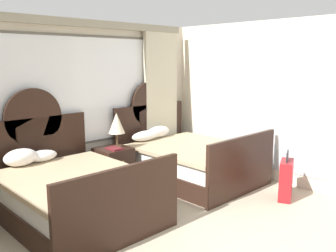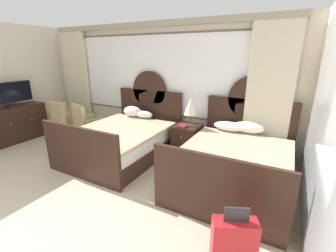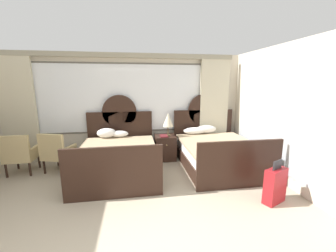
{
  "view_description": "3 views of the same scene",
  "coord_description": "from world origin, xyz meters",
  "px_view_note": "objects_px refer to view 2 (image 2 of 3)",
  "views": [
    {
      "loc": [
        -2.33,
        -1.39,
        2.06
      ],
      "look_at": [
        1.15,
        2.22,
        1.14
      ],
      "focal_mm": 38.95,
      "sensor_mm": 36.0,
      "label": 1
    },
    {
      "loc": [
        2.79,
        -0.67,
        2.04
      ],
      "look_at": [
        1.21,
        2.26,
        0.97
      ],
      "focal_mm": 24.39,
      "sensor_mm": 36.0,
      "label": 2
    },
    {
      "loc": [
        0.28,
        -1.73,
        1.96
      ],
      "look_at": [
        0.95,
        2.38,
        1.09
      ],
      "focal_mm": 22.38,
      "sensor_mm": 36.0,
      "label": 3
    }
  ],
  "objects_px": {
    "table_lamp_on_nightstand": "(191,107)",
    "armchair_by_window_centre": "(65,118)",
    "armchair_by_window_left": "(86,121)",
    "nightstand_between_beds": "(187,140)",
    "bed_near_mirror": "(235,163)",
    "bed_near_window": "(123,139)",
    "tv_flatscreen": "(11,94)",
    "suitcase_on_floor": "(233,246)",
    "book_on_nightstand": "(183,126)",
    "dresser_minibar": "(5,126)"
  },
  "relations": [
    {
      "from": "bed_near_window",
      "to": "armchair_by_window_centre",
      "type": "distance_m",
      "value": 2.1
    },
    {
      "from": "table_lamp_on_nightstand",
      "to": "armchair_by_window_centre",
      "type": "bearing_deg",
      "value": -173.43
    },
    {
      "from": "nightstand_between_beds",
      "to": "table_lamp_on_nightstand",
      "type": "bearing_deg",
      "value": -11.85
    },
    {
      "from": "book_on_nightstand",
      "to": "dresser_minibar",
      "type": "xyz_separation_m",
      "value": [
        -3.9,
        -1.33,
        -0.23
      ]
    },
    {
      "from": "bed_near_window",
      "to": "nightstand_between_beds",
      "type": "distance_m",
      "value": 1.31
    },
    {
      "from": "table_lamp_on_nightstand",
      "to": "dresser_minibar",
      "type": "distance_m",
      "value": 4.31
    },
    {
      "from": "nightstand_between_beds",
      "to": "suitcase_on_floor",
      "type": "bearing_deg",
      "value": -56.96
    },
    {
      "from": "armchair_by_window_left",
      "to": "armchair_by_window_centre",
      "type": "bearing_deg",
      "value": -179.72
    },
    {
      "from": "table_lamp_on_nightstand",
      "to": "dresser_minibar",
      "type": "bearing_deg",
      "value": -160.55
    },
    {
      "from": "nightstand_between_beds",
      "to": "table_lamp_on_nightstand",
      "type": "xyz_separation_m",
      "value": [
        0.07,
        -0.02,
        0.72
      ]
    },
    {
      "from": "armchair_by_window_centre",
      "to": "armchair_by_window_left",
      "type": "bearing_deg",
      "value": 0.28
    },
    {
      "from": "nightstand_between_beds",
      "to": "suitcase_on_floor",
      "type": "height_order",
      "value": "suitcase_on_floor"
    },
    {
      "from": "table_lamp_on_nightstand",
      "to": "armchair_by_window_left",
      "type": "xyz_separation_m",
      "value": [
        -2.55,
        -0.38,
        -0.56
      ]
    },
    {
      "from": "nightstand_between_beds",
      "to": "tv_flatscreen",
      "type": "relative_size",
      "value": 0.68
    },
    {
      "from": "bed_near_mirror",
      "to": "book_on_nightstand",
      "type": "distance_m",
      "value": 1.33
    },
    {
      "from": "tv_flatscreen",
      "to": "armchair_by_window_left",
      "type": "xyz_separation_m",
      "value": [
        1.45,
        0.79,
        -0.67
      ]
    },
    {
      "from": "book_on_nightstand",
      "to": "armchair_by_window_centre",
      "type": "xyz_separation_m",
      "value": [
        -3.17,
        -0.29,
        -0.18
      ]
    },
    {
      "from": "nightstand_between_beds",
      "to": "armchair_by_window_centre",
      "type": "distance_m",
      "value": 3.25
    },
    {
      "from": "bed_near_window",
      "to": "tv_flatscreen",
      "type": "xyz_separation_m",
      "value": [
        -2.78,
        -0.54,
        0.78
      ]
    },
    {
      "from": "book_on_nightstand",
      "to": "armchair_by_window_left",
      "type": "distance_m",
      "value": 2.45
    },
    {
      "from": "table_lamp_on_nightstand",
      "to": "tv_flatscreen",
      "type": "distance_m",
      "value": 4.16
    },
    {
      "from": "armchair_by_window_left",
      "to": "book_on_nightstand",
      "type": "bearing_deg",
      "value": 6.76
    },
    {
      "from": "nightstand_between_beds",
      "to": "armchair_by_window_left",
      "type": "bearing_deg",
      "value": -171.02
    },
    {
      "from": "bed_near_window",
      "to": "table_lamp_on_nightstand",
      "type": "relative_size",
      "value": 3.79
    },
    {
      "from": "table_lamp_on_nightstand",
      "to": "armchair_by_window_centre",
      "type": "height_order",
      "value": "table_lamp_on_nightstand"
    },
    {
      "from": "table_lamp_on_nightstand",
      "to": "tv_flatscreen",
      "type": "height_order",
      "value": "tv_flatscreen"
    },
    {
      "from": "tv_flatscreen",
      "to": "suitcase_on_floor",
      "type": "height_order",
      "value": "tv_flatscreen"
    },
    {
      "from": "bed_near_window",
      "to": "book_on_nightstand",
      "type": "relative_size",
      "value": 8.38
    },
    {
      "from": "table_lamp_on_nightstand",
      "to": "armchair_by_window_left",
      "type": "height_order",
      "value": "table_lamp_on_nightstand"
    },
    {
      "from": "tv_flatscreen",
      "to": "armchair_by_window_left",
      "type": "distance_m",
      "value": 1.78
    },
    {
      "from": "bed_near_mirror",
      "to": "bed_near_window",
      "type": "bearing_deg",
      "value": -179.91
    },
    {
      "from": "book_on_nightstand",
      "to": "tv_flatscreen",
      "type": "height_order",
      "value": "tv_flatscreen"
    },
    {
      "from": "nightstand_between_beds",
      "to": "table_lamp_on_nightstand",
      "type": "height_order",
      "value": "table_lamp_on_nightstand"
    },
    {
      "from": "dresser_minibar",
      "to": "tv_flatscreen",
      "type": "bearing_deg",
      "value": 84.12
    },
    {
      "from": "armchair_by_window_centre",
      "to": "nightstand_between_beds",
      "type": "bearing_deg",
      "value": 6.99
    },
    {
      "from": "bed_near_mirror",
      "to": "dresser_minibar",
      "type": "distance_m",
      "value": 5.14
    },
    {
      "from": "book_on_nightstand",
      "to": "armchair_by_window_centre",
      "type": "bearing_deg",
      "value": -174.74
    },
    {
      "from": "bed_near_window",
      "to": "suitcase_on_floor",
      "type": "height_order",
      "value": "bed_near_window"
    },
    {
      "from": "tv_flatscreen",
      "to": "armchair_by_window_left",
      "type": "bearing_deg",
      "value": 28.55
    },
    {
      "from": "bed_near_mirror",
      "to": "dresser_minibar",
      "type": "xyz_separation_m",
      "value": [
        -5.08,
        -0.8,
        0.07
      ]
    },
    {
      "from": "tv_flatscreen",
      "to": "suitcase_on_floor",
      "type": "bearing_deg",
      "value": -11.58
    },
    {
      "from": "bed_near_mirror",
      "to": "nightstand_between_beds",
      "type": "distance_m",
      "value": 1.3
    },
    {
      "from": "bed_near_mirror",
      "to": "book_on_nightstand",
      "type": "height_order",
      "value": "bed_near_mirror"
    },
    {
      "from": "armchair_by_window_left",
      "to": "nightstand_between_beds",
      "type": "bearing_deg",
      "value": 8.98
    },
    {
      "from": "table_lamp_on_nightstand",
      "to": "suitcase_on_floor",
      "type": "height_order",
      "value": "table_lamp_on_nightstand"
    },
    {
      "from": "armchair_by_window_centre",
      "to": "suitcase_on_floor",
      "type": "height_order",
      "value": "armchair_by_window_centre"
    },
    {
      "from": "armchair_by_window_centre",
      "to": "book_on_nightstand",
      "type": "bearing_deg",
      "value": 5.26
    },
    {
      "from": "bed_near_window",
      "to": "book_on_nightstand",
      "type": "bearing_deg",
      "value": 26.17
    },
    {
      "from": "tv_flatscreen",
      "to": "armchair_by_window_centre",
      "type": "bearing_deg",
      "value": 48.03
    },
    {
      "from": "armchair_by_window_centre",
      "to": "bed_near_mirror",
      "type": "bearing_deg",
      "value": -3.19
    }
  ]
}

